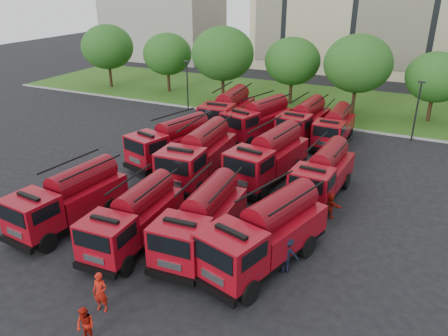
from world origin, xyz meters
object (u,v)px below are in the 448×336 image
object	(u,v)px
fire_truck_6	(268,157)
fire_truck_3	(266,233)
fire_truck_8	(228,111)
firefighter_2	(259,277)
fire_truck_0	(69,198)
fire_truck_9	(258,119)
firefighter_5	(329,217)
fire_truck_5	(199,155)
fire_truck_10	(304,121)
fire_truck_11	(334,127)
firefighter_4	(121,205)
fire_truck_2	(202,220)
fire_truck_4	(172,141)
fire_truck_1	(134,218)
fire_truck_7	(323,173)
firefighter_0	(103,310)
firefighter_3	(285,271)

from	to	relation	value
fire_truck_6	fire_truck_3	bearing A→B (deg)	-62.13
fire_truck_8	firefighter_2	distance (m)	21.64
fire_truck_0	fire_truck_9	distance (m)	18.46
firefighter_5	firefighter_2	bearing A→B (deg)	103.68
fire_truck_5	fire_truck_10	distance (m)	11.73
fire_truck_11	firefighter_4	world-z (taller)	fire_truck_11
fire_truck_2	fire_truck_4	distance (m)	11.77
fire_truck_1	fire_truck_5	distance (m)	8.60
fire_truck_7	firefighter_0	distance (m)	15.58
fire_truck_1	fire_truck_2	world-z (taller)	fire_truck_2
fire_truck_0	firefighter_2	distance (m)	11.41
fire_truck_9	firefighter_5	xyz separation A→B (m)	(8.77, -10.92, -1.69)
fire_truck_6	fire_truck_9	xyz separation A→B (m)	(-3.77, 7.75, -0.06)
fire_truck_8	firefighter_5	world-z (taller)	fire_truck_8
firefighter_0	firefighter_2	size ratio (longest dim) A/B	1.21
fire_truck_4	fire_truck_7	xyz separation A→B (m)	(11.50, -0.61, -0.08)
fire_truck_10	fire_truck_2	bearing A→B (deg)	-85.59
fire_truck_8	firefighter_3	bearing A→B (deg)	-61.18
firefighter_0	firefighter_4	world-z (taller)	firefighter_0
firefighter_2	firefighter_4	size ratio (longest dim) A/B	0.90
fire_truck_5	fire_truck_7	bearing A→B (deg)	4.72
fire_truck_8	fire_truck_3	bearing A→B (deg)	-63.52
fire_truck_6	fire_truck_4	bearing A→B (deg)	-171.60
fire_truck_9	firefighter_0	xyz separation A→B (m)	(2.01, -22.80, -1.69)
fire_truck_6	fire_truck_8	bearing A→B (deg)	137.57
fire_truck_6	firefighter_2	xyz separation A→B (m)	(3.38, -10.18, -1.75)
fire_truck_0	fire_truck_10	xyz separation A→B (m)	(7.76, 19.42, 0.03)
fire_truck_2	fire_truck_5	bearing A→B (deg)	116.24
fire_truck_4	firefighter_0	bearing A→B (deg)	-53.22
fire_truck_5	fire_truck_9	size ratio (longest dim) A/B	1.02
fire_truck_10	firefighter_4	bearing A→B (deg)	-107.93
fire_truck_7	firefighter_3	world-z (taller)	fire_truck_7
firefighter_4	fire_truck_5	bearing A→B (deg)	-73.51
fire_truck_3	fire_truck_0	bearing A→B (deg)	-157.93
fire_truck_2	fire_truck_5	size ratio (longest dim) A/B	0.91
fire_truck_2	firefighter_4	world-z (taller)	fire_truck_2
fire_truck_6	firefighter_3	size ratio (longest dim) A/B	4.10
fire_truck_0	fire_truck_1	distance (m)	4.45
fire_truck_1	fire_truck_10	size ratio (longest dim) A/B	0.93
fire_truck_1	firefighter_0	distance (m)	5.26
firefighter_2	fire_truck_8	bearing A→B (deg)	30.31
firefighter_3	fire_truck_0	bearing A→B (deg)	-18.16
fire_truck_2	fire_truck_9	size ratio (longest dim) A/B	0.93
fire_truck_0	firefighter_4	size ratio (longest dim) A/B	4.33
fire_truck_2	fire_truck_10	size ratio (longest dim) A/B	0.99
fire_truck_0	firefighter_4	xyz separation A→B (m)	(1.01, 3.01, -1.61)
fire_truck_1	fire_truck_7	world-z (taller)	fire_truck_7
fire_truck_9	firefighter_2	distance (m)	19.37
fire_truck_8	firefighter_2	world-z (taller)	fire_truck_8
fire_truck_11	fire_truck_0	bearing A→B (deg)	-118.02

